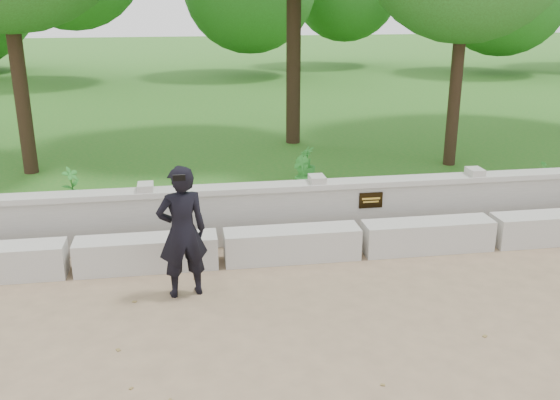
# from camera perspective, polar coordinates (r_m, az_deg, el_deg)

# --- Properties ---
(ground) EXTENTS (80.00, 80.00, 0.00)m
(ground) POSITION_cam_1_polar(r_m,az_deg,el_deg) (7.46, 11.50, -10.62)
(ground) COLOR #937A5A
(ground) RESTS_ON ground
(lawn) EXTENTS (40.00, 22.00, 0.25)m
(lawn) POSITION_cam_1_polar(r_m,az_deg,el_deg) (20.51, -2.22, 8.72)
(lawn) COLOR #216F1C
(lawn) RESTS_ON ground
(concrete_bench) EXTENTS (11.90, 0.45, 0.45)m
(concrete_bench) POSITION_cam_1_polar(r_m,az_deg,el_deg) (8.98, 7.41, -3.63)
(concrete_bench) COLOR beige
(concrete_bench) RESTS_ON ground
(parapet_wall) EXTENTS (12.50, 0.35, 0.90)m
(parapet_wall) POSITION_cam_1_polar(r_m,az_deg,el_deg) (9.53, 6.29, -0.74)
(parapet_wall) COLOR #B5B2AA
(parapet_wall) RESTS_ON ground
(man_main) EXTENTS (0.67, 0.61, 1.66)m
(man_main) POSITION_cam_1_polar(r_m,az_deg,el_deg) (7.62, -8.93, -2.89)
(man_main) COLOR black
(man_main) RESTS_ON ground
(shrub_a) EXTENTS (0.35, 0.36, 0.57)m
(shrub_a) POSITION_cam_1_polar(r_m,az_deg,el_deg) (11.01, -18.52, 1.43)
(shrub_a) COLOR #308A2F
(shrub_a) RESTS_ON lawn
(shrub_b) EXTENTS (0.37, 0.41, 0.62)m
(shrub_b) POSITION_cam_1_polar(r_m,az_deg,el_deg) (10.93, 1.96, 2.39)
(shrub_b) COLOR #308A2F
(shrub_b) RESTS_ON lawn
(shrub_c) EXTENTS (0.67, 0.67, 0.57)m
(shrub_c) POSITION_cam_1_polar(r_m,az_deg,el_deg) (11.67, 23.65, 1.73)
(shrub_c) COLOR #308A2F
(shrub_c) RESTS_ON lawn
(shrub_d) EXTENTS (0.35, 0.39, 0.62)m
(shrub_d) POSITION_cam_1_polar(r_m,az_deg,el_deg) (11.61, 2.42, 3.37)
(shrub_d) COLOR #308A2F
(shrub_d) RESTS_ON lawn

